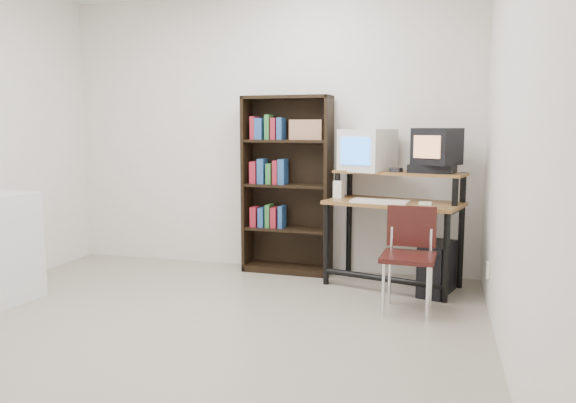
% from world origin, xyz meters
% --- Properties ---
extents(floor, '(4.00, 4.00, 0.01)m').
position_xyz_m(floor, '(0.00, 0.00, -0.01)').
color(floor, '#A29786').
rests_on(floor, ground).
extents(back_wall, '(4.00, 0.01, 2.60)m').
position_xyz_m(back_wall, '(0.00, 2.00, 1.30)').
color(back_wall, white).
rests_on(back_wall, floor).
extents(right_wall, '(0.01, 4.00, 2.60)m').
position_xyz_m(right_wall, '(2.00, 0.00, 1.30)').
color(right_wall, white).
rests_on(right_wall, floor).
extents(computer_desk, '(1.22, 0.83, 0.98)m').
position_xyz_m(computer_desk, '(1.25, 1.62, 0.68)').
color(computer_desk, brown).
rests_on(computer_desk, floor).
extents(crt_monitor, '(0.52, 0.52, 0.37)m').
position_xyz_m(crt_monitor, '(0.99, 1.79, 1.16)').
color(crt_monitor, silver).
rests_on(crt_monitor, computer_desk).
extents(vcr, '(0.41, 0.33, 0.08)m').
position_xyz_m(vcr, '(1.56, 1.64, 1.01)').
color(vcr, black).
rests_on(vcr, computer_desk).
extents(crt_tv, '(0.43, 0.43, 0.30)m').
position_xyz_m(crt_tv, '(1.59, 1.63, 1.20)').
color(crt_tv, black).
rests_on(crt_tv, vcr).
extents(cd_spindle, '(0.15, 0.15, 0.05)m').
position_xyz_m(cd_spindle, '(1.26, 1.62, 0.99)').
color(cd_spindle, '#26262B').
rests_on(cd_spindle, computer_desk).
extents(keyboard, '(0.49, 0.27, 0.03)m').
position_xyz_m(keyboard, '(1.14, 1.48, 0.74)').
color(keyboard, silver).
rests_on(keyboard, computer_desk).
extents(mousepad, '(0.27, 0.25, 0.01)m').
position_xyz_m(mousepad, '(1.51, 1.45, 0.72)').
color(mousepad, black).
rests_on(mousepad, computer_desk).
extents(mouse, '(0.10, 0.07, 0.03)m').
position_xyz_m(mouse, '(1.51, 1.45, 0.74)').
color(mouse, white).
rests_on(mouse, mousepad).
extents(desk_speaker, '(0.09, 0.09, 0.17)m').
position_xyz_m(desk_speaker, '(0.76, 1.71, 0.80)').
color(desk_speaker, silver).
rests_on(desk_speaker, computer_desk).
extents(pc_tower, '(0.32, 0.49, 0.42)m').
position_xyz_m(pc_tower, '(1.62, 1.47, 0.21)').
color(pc_tower, black).
rests_on(pc_tower, floor).
extents(school_chair, '(0.40, 0.40, 0.77)m').
position_xyz_m(school_chair, '(1.42, 1.00, 0.47)').
color(school_chair, black).
rests_on(school_chair, floor).
extents(bookshelf, '(0.83, 0.31, 1.64)m').
position_xyz_m(bookshelf, '(0.25, 1.85, 0.85)').
color(bookshelf, black).
rests_on(bookshelf, floor).
extents(wall_outlet, '(0.02, 0.08, 0.12)m').
position_xyz_m(wall_outlet, '(1.99, 1.15, 0.30)').
color(wall_outlet, beige).
rests_on(wall_outlet, right_wall).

